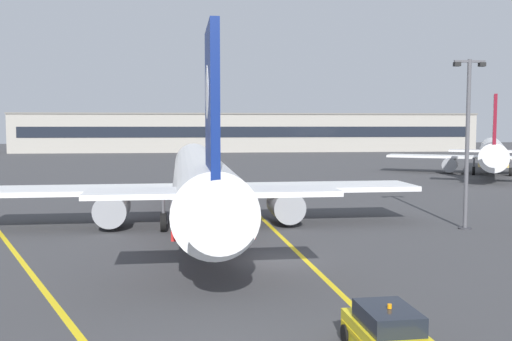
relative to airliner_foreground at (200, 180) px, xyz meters
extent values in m
plane|color=#3D3D3F|center=(3.92, -10.93, -3.37)|extent=(400.00, 400.00, 0.00)
cube|color=yellow|center=(3.92, 19.07, -3.37)|extent=(10.22, 179.74, 0.01)
cube|color=yellow|center=(-10.08, -8.93, -3.37)|extent=(25.20, 54.70, 0.01)
cylinder|color=white|center=(0.00, 0.15, 0.13)|extent=(4.88, 36.10, 3.80)
cone|color=white|center=(-0.59, 19.44, 0.13)|extent=(3.69, 2.71, 3.61)
cone|color=white|center=(0.58, -19.24, 0.53)|extent=(2.93, 2.88, 2.85)
cube|color=red|center=(0.00, 0.15, -0.91)|extent=(4.72, 33.22, 0.44)
cube|color=black|center=(-0.53, 17.54, 0.80)|extent=(2.88, 1.19, 0.60)
cube|color=white|center=(-0.02, 0.75, -0.72)|extent=(32.13, 5.76, 0.36)
cylinder|color=gray|center=(-6.19, -0.44, -1.94)|extent=(2.41, 3.67, 2.30)
cylinder|color=black|center=(-6.25, 1.41, -1.94)|extent=(1.96, 0.24, 1.95)
cylinder|color=gray|center=(6.20, -0.07, -1.94)|extent=(2.41, 3.67, 2.30)
cylinder|color=black|center=(6.15, 1.78, -1.94)|extent=(1.96, 0.24, 1.95)
cube|color=navy|center=(0.47, -15.65, 4.68)|extent=(0.54, 4.81, 7.20)
cylinder|color=white|center=(0.46, -15.35, 5.40)|extent=(0.51, 2.41, 2.40)
cube|color=white|center=(0.49, -16.25, 0.99)|extent=(11.08, 3.13, 0.24)
cylinder|color=#4C4C51|center=(-0.44, 14.64, -1.89)|extent=(0.24, 0.24, 1.60)
cylinder|color=black|center=(-0.44, 14.64, -2.92)|extent=(0.43, 0.91, 0.90)
cylinder|color=#4C4C51|center=(-2.54, -1.93, -1.59)|extent=(0.24, 0.24, 1.60)
cylinder|color=black|center=(-2.54, -1.93, -2.72)|extent=(0.44, 1.31, 1.30)
cylinder|color=#4C4C51|center=(2.65, -1.77, -1.59)|extent=(0.24, 0.24, 1.60)
cylinder|color=black|center=(2.65, -1.77, -2.72)|extent=(0.44, 1.31, 1.30)
cylinder|color=white|center=(42.94, 39.32, -0.07)|extent=(18.82, 31.78, 3.58)
cone|color=white|center=(51.32, 55.47, -0.07)|extent=(4.15, 3.74, 3.40)
cone|color=white|center=(34.51, 23.08, 0.31)|extent=(3.60, 3.58, 2.69)
cube|color=#DBBC66|center=(42.94, 39.32, -1.05)|extent=(17.50, 29.34, 0.41)
cube|color=black|center=(50.50, 53.88, 0.56)|extent=(2.86, 2.16, 0.57)
cube|color=white|center=(43.20, 39.82, -0.88)|extent=(28.87, 17.92, 0.34)
cylinder|color=gray|center=(37.57, 41.67, -2.02)|extent=(3.49, 4.01, 2.17)
cylinder|color=black|center=(38.38, 43.22, -2.02)|extent=(1.71, 1.00, 1.84)
cube|color=maroon|center=(36.08, 26.09, 4.22)|extent=(2.42, 4.19, 6.79)
cylinder|color=white|center=(36.21, 26.34, 4.90)|extent=(1.41, 2.20, 2.26)
cube|color=white|center=(35.81, 25.59, 0.74)|extent=(10.42, 7.12, 0.23)
cylinder|color=#4C4C51|center=(49.24, 51.45, -1.98)|extent=(0.23, 0.23, 1.51)
cylinder|color=black|center=(49.24, 51.45, -2.95)|extent=(0.73, 0.93, 0.85)
cylinder|color=#4C4C51|center=(39.89, 38.77, -1.70)|extent=(0.23, 0.23, 1.51)
cylinder|color=black|center=(39.89, 38.77, -2.76)|extent=(0.90, 1.26, 1.23)
cylinder|color=#4C4C51|center=(44.25, 36.51, -1.70)|extent=(0.23, 0.23, 1.51)
cylinder|color=black|center=(44.25, 36.51, -2.76)|extent=(0.90, 1.26, 1.23)
cylinder|color=#515156|center=(18.52, -3.00, 2.54)|extent=(0.28, 0.28, 11.81)
cylinder|color=#333338|center=(18.52, -3.00, -3.32)|extent=(0.90, 0.90, 0.10)
cube|color=#515156|center=(18.52, -3.00, 8.29)|extent=(2.20, 0.16, 0.16)
cube|color=black|center=(17.62, -3.00, 8.09)|extent=(0.44, 0.36, 0.28)
cube|color=black|center=(19.42, -3.00, 8.09)|extent=(0.44, 0.36, 0.28)
cube|color=yellow|center=(5.68, -24.60, -2.75)|extent=(2.01, 4.29, 0.84)
cube|color=black|center=(5.67, -24.50, -2.03)|extent=(1.70, 2.39, 0.60)
cylinder|color=orange|center=(5.68, -24.60, -1.65)|extent=(0.14, 0.14, 0.14)
cube|color=yellow|center=(5.68, -24.60, -2.75)|extent=(2.04, 4.08, 0.14)
cylinder|color=black|center=(4.72, -23.10, -3.05)|extent=(0.25, 0.65, 0.64)
cylinder|color=black|center=(6.48, -23.01, -3.05)|extent=(0.25, 0.65, 0.64)
cone|color=orange|center=(-0.06, 17.14, -3.09)|extent=(0.36, 0.36, 0.55)
cylinder|color=white|center=(-0.06, 17.14, -3.07)|extent=(0.23, 0.23, 0.07)
cube|color=orange|center=(-0.06, 17.14, -3.35)|extent=(0.44, 0.44, 0.03)
cube|color=#9E998E|center=(13.91, 116.42, 1.65)|extent=(124.32, 12.00, 10.03)
cube|color=black|center=(13.91, 110.37, 2.05)|extent=(119.35, 0.12, 2.80)
cube|color=slate|center=(13.91, 116.42, 6.86)|extent=(124.72, 12.40, 0.40)
camera|label=1|loc=(-0.20, -41.56, 3.94)|focal=40.61mm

